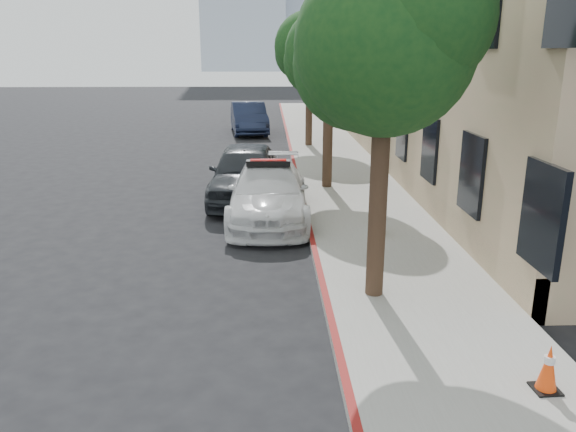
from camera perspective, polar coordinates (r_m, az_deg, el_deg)
The scene contains 12 objects.
ground at distance 11.67m, azimuth -7.34°, elevation -4.62°, with size 120.00×120.00×0.00m, color black.
sidewalk at distance 21.39m, azimuth 4.74°, elevation 5.33°, with size 3.20×50.00×0.15m, color gray.
curb_strip at distance 21.27m, azimuth 0.60°, elevation 5.32°, with size 0.12×50.00×0.15m, color maroon.
building at distance 27.10m, azimuth 16.13°, elevation 17.56°, with size 8.00×36.00×10.00m, color tan.
tree_near at distance 9.03m, azimuth 10.08°, elevation 16.88°, with size 2.92×2.82×5.62m.
tree_mid at distance 16.94m, azimuth 4.34°, elevation 16.35°, with size 2.77×2.64×5.43m.
tree_far at distance 24.91m, azimuth 2.28°, elevation 16.90°, with size 3.10×3.00×5.81m.
police_car at distance 14.27m, azimuth -1.98°, elevation 2.39°, with size 2.06×4.90×1.56m.
parked_car_mid at distance 16.21m, azimuth -4.33°, elevation 4.44°, with size 1.92×4.77×1.63m, color black.
parked_car_far at distance 29.95m, azimuth -4.01°, elevation 9.91°, with size 1.69×4.85×1.60m, color #161E38.
fire_hydrant at distance 12.87m, azimuth 9.27°, elevation -0.21°, with size 0.33×0.30×0.78m.
traffic_cone at distance 7.75m, azimuth 24.93°, elevation -13.84°, with size 0.34×0.34×0.61m.
Camera 1 is at (1.11, -10.85, 4.16)m, focal length 35.00 mm.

